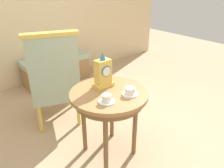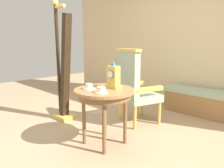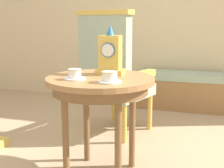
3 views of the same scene
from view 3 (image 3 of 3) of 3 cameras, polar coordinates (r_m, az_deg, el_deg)
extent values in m
cylinder|color=#9E7042|center=(2.05, -2.16, 0.79)|extent=(0.71, 0.71, 0.03)
cylinder|color=brown|center=(2.06, -2.15, -0.64)|extent=(0.63, 0.63, 0.07)
cylinder|color=brown|center=(2.25, 3.73, -7.31)|extent=(0.04, 0.04, 0.65)
cylinder|color=brown|center=(2.35, -4.70, -6.45)|extent=(0.04, 0.04, 0.65)
cylinder|color=brown|center=(2.05, -8.50, -9.30)|extent=(0.04, 0.04, 0.65)
cylinder|color=brown|center=(1.93, 1.13, -10.54)|extent=(0.04, 0.04, 0.65)
cylinder|color=white|center=(1.97, -6.83, 0.98)|extent=(0.14, 0.14, 0.01)
cylinder|color=white|center=(1.97, -6.85, 1.94)|extent=(0.08, 0.08, 0.06)
torus|color=gold|center=(1.96, -6.87, 2.68)|extent=(0.09, 0.09, 0.00)
cylinder|color=white|center=(1.86, -0.47, 0.44)|extent=(0.15, 0.15, 0.01)
cylinder|color=white|center=(1.86, -0.47, 1.46)|extent=(0.09, 0.09, 0.06)
torus|color=gold|center=(1.85, -0.47, 2.24)|extent=(0.10, 0.10, 0.00)
cube|color=gold|center=(2.15, -0.32, 2.26)|extent=(0.19, 0.11, 0.04)
cube|color=gold|center=(2.13, -0.32, 5.79)|extent=(0.14, 0.09, 0.23)
cylinder|color=teal|center=(2.08, -0.76, 6.21)|extent=(0.10, 0.01, 0.10)
cylinder|color=white|center=(2.07, -0.81, 6.20)|extent=(0.08, 0.00, 0.08)
cone|color=teal|center=(2.12, -0.32, 9.83)|extent=(0.06, 0.06, 0.07)
cube|color=#9EB299|center=(2.96, 1.21, -1.12)|extent=(0.66, 0.66, 0.11)
cube|color=#9EB299|center=(2.72, -1.46, 5.79)|extent=(0.52, 0.25, 0.64)
cube|color=gold|center=(2.71, -1.50, 12.96)|extent=(0.56, 0.28, 0.04)
cube|color=gold|center=(2.80, 5.06, 1.56)|extent=(0.22, 0.47, 0.06)
cube|color=gold|center=(3.06, -2.28, 2.46)|extent=(0.22, 0.47, 0.06)
cylinder|color=gold|center=(3.08, 6.94, -5.11)|extent=(0.04, 0.04, 0.35)
cylinder|color=gold|center=(3.31, 0.31, -3.85)|extent=(0.04, 0.04, 0.35)
cylinder|color=gold|center=(2.72, 2.27, -7.27)|extent=(0.04, 0.04, 0.35)
cylinder|color=gold|center=(2.98, -4.74, -5.62)|extent=(0.04, 0.04, 0.35)
cube|color=#9EB299|center=(3.85, 12.71, 1.47)|extent=(1.10, 0.40, 0.08)
cube|color=#9E7042|center=(3.89, 12.56, -1.73)|extent=(1.06, 0.38, 0.36)
camera|label=1|loc=(1.93, -60.39, 23.22)|focal=35.68mm
camera|label=2|loc=(1.08, 96.60, 8.22)|focal=33.42mm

